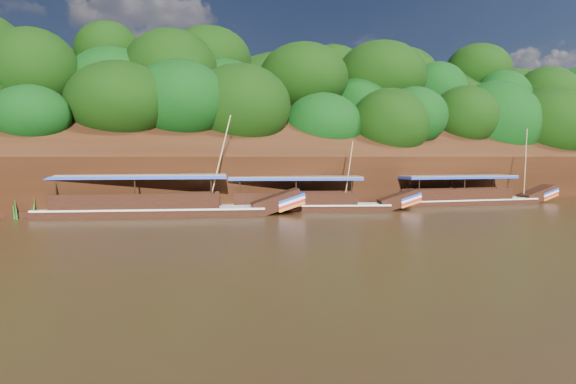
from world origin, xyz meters
name	(u,v)px	position (x,y,z in m)	size (l,w,h in m)	color
ground	(399,221)	(0.00, 0.00, 0.00)	(160.00, 160.00, 0.00)	black
riverbank	(264,176)	(-0.01, 22.73, 1.89)	(120.00, 30.06, 19.40)	black
boat_0	(474,198)	(11.82, 7.25, 0.52)	(14.27, 3.44, 6.36)	black
boat_1	(316,203)	(-1.84, 7.54, 0.54)	(13.67, 6.43, 5.23)	black
boat_2	(166,206)	(-12.12, 8.17, 0.60)	(16.81, 6.46, 6.91)	black
reeds	(274,197)	(-4.11, 9.77, 0.86)	(51.34, 2.38, 2.00)	#1B6118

